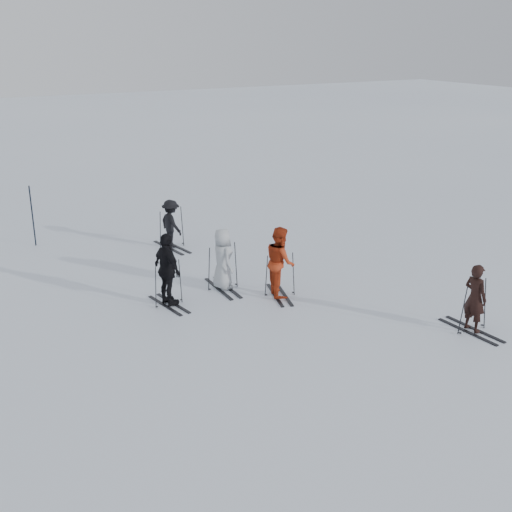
{
  "coord_description": "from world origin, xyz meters",
  "views": [
    {
      "loc": [
        -7.69,
        -12.91,
        6.58
      ],
      "look_at": [
        0.0,
        1.0,
        1.0
      ],
      "focal_mm": 45.0,
      "sensor_mm": 36.0,
      "label": 1
    }
  ],
  "objects": [
    {
      "name": "skier_red",
      "position": [
        0.41,
        0.45,
        0.92
      ],
      "size": [
        0.92,
        1.06,
        1.85
      ],
      "primitive_type": "imported",
      "rotation": [
        0.0,
        0.0,
        1.28
      ],
      "color": "#A82F13",
      "rests_on": "ground"
    },
    {
      "name": "skier_uphill_far",
      "position": [
        -0.58,
        5.54,
        0.77
      ],
      "size": [
        0.72,
        1.07,
        1.54
      ],
      "primitive_type": "imported",
      "rotation": [
        0.0,
        0.0,
        1.73
      ],
      "color": "black",
      "rests_on": "ground"
    },
    {
      "name": "skier_near_dark",
      "position": [
        3.21,
        -3.53,
        0.81
      ],
      "size": [
        0.43,
        0.61,
        1.61
      ],
      "primitive_type": "imported",
      "rotation": [
        0.0,
        0.0,
        1.64
      ],
      "color": "black",
      "rests_on": "ground"
    },
    {
      "name": "skis_uphill_left",
      "position": [
        -2.38,
        1.27,
        0.59
      ],
      "size": [
        1.72,
        1.1,
        1.17
      ],
      "primitive_type": null,
      "rotation": [
        0.0,
        0.0,
        1.73
      ],
      "color": "black",
      "rests_on": "ground"
    },
    {
      "name": "skis_near_dark",
      "position": [
        3.21,
        -3.53,
        0.63
      ],
      "size": [
        1.78,
        1.03,
        1.26
      ],
      "primitive_type": null,
      "rotation": [
        0.0,
        0.0,
        1.64
      ],
      "color": "black",
      "rests_on": "ground"
    },
    {
      "name": "skier_grey",
      "position": [
        -0.69,
        1.6,
        0.83
      ],
      "size": [
        0.55,
        0.82,
        1.66
      ],
      "primitive_type": "imported",
      "rotation": [
        0.0,
        0.0,
        1.54
      ],
      "color": "#ABB1B5",
      "rests_on": "ground"
    },
    {
      "name": "skis_red",
      "position": [
        0.41,
        0.45,
        0.6
      ],
      "size": [
        1.81,
        1.29,
        1.19
      ],
      "primitive_type": null,
      "rotation": [
        0.0,
        0.0,
        1.28
      ],
      "color": "black",
      "rests_on": "ground"
    },
    {
      "name": "ground",
      "position": [
        0.0,
        0.0,
        0.0
      ],
      "size": [
        120.0,
        120.0,
        0.0
      ],
      "primitive_type": "plane",
      "color": "silver",
      "rests_on": "ground"
    },
    {
      "name": "skis_uphill_far",
      "position": [
        -0.58,
        5.54,
        0.66
      ],
      "size": [
        1.95,
        1.24,
        1.32
      ],
      "primitive_type": null,
      "rotation": [
        0.0,
        0.0,
        1.73
      ],
      "color": "black",
      "rests_on": "ground"
    },
    {
      "name": "piste_marker",
      "position": [
        -4.39,
        7.89,
        0.99
      ],
      "size": [
        0.05,
        0.05,
        1.98
      ],
      "primitive_type": "cylinder",
      "rotation": [
        0.0,
        0.0,
        0.2
      ],
      "color": "black",
      "rests_on": "ground"
    },
    {
      "name": "skier_uphill_left",
      "position": [
        -2.38,
        1.27,
        0.93
      ],
      "size": [
        0.63,
        1.16,
        1.87
      ],
      "primitive_type": "imported",
      "rotation": [
        0.0,
        0.0,
        1.73
      ],
      "color": "black",
      "rests_on": "ground"
    },
    {
      "name": "skis_grey",
      "position": [
        -0.69,
        1.6,
        0.64
      ],
      "size": [
        1.79,
        0.99,
        1.29
      ],
      "primitive_type": null,
      "rotation": [
        0.0,
        0.0,
        1.54
      ],
      "color": "black",
      "rests_on": "ground"
    }
  ]
}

